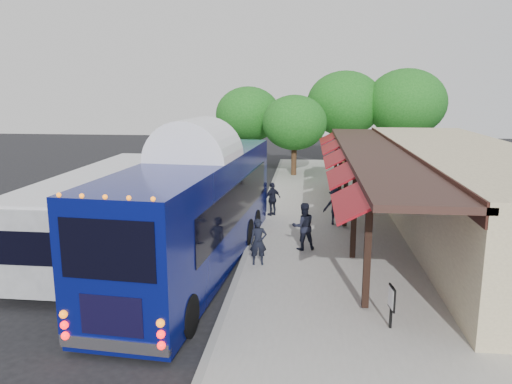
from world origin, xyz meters
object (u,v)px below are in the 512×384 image
at_px(ped_b, 303,226).
at_px(ped_c, 273,199).
at_px(city_bus, 100,207).
at_px(sign_board, 392,300).
at_px(ped_d, 335,206).
at_px(coach_bus, 197,206).
at_px(ped_a, 258,242).

relative_size(ped_b, ped_c, 1.13).
height_order(city_bus, sign_board, city_bus).
bearing_deg(ped_d, ped_c, -20.21).
bearing_deg(ped_c, ped_d, 112.65).
bearing_deg(ped_d, city_bus, 27.26).
relative_size(city_bus, ped_d, 6.78).
relative_size(city_bus, sign_board, 9.99).
distance_m(coach_bus, ped_a, 2.38).
bearing_deg(ped_a, city_bus, 157.70).
relative_size(coach_bus, city_bus, 1.16).
xyz_separation_m(ped_b, sign_board, (2.22, -5.90, -0.14)).
bearing_deg(coach_bus, city_bus, 163.53).
relative_size(ped_a, sign_board, 1.43).
xyz_separation_m(city_bus, ped_d, (8.85, 3.78, -0.66)).
xyz_separation_m(city_bus, ped_c, (6.05, 5.05, -0.68)).
distance_m(ped_a, sign_board, 5.55).
xyz_separation_m(city_bus, ped_a, (6.05, -1.50, -0.68)).
xyz_separation_m(coach_bus, sign_board, (5.74, -4.10, -1.25)).
relative_size(ped_a, ped_b, 0.89).
distance_m(coach_bus, sign_board, 7.16).
relative_size(ped_b, ped_d, 1.09).
xyz_separation_m(coach_bus, ped_d, (4.85, 5.34, -1.18)).
distance_m(ped_b, ped_d, 3.78).
xyz_separation_m(ped_c, ped_d, (2.80, -1.27, 0.03)).
xyz_separation_m(ped_a, ped_b, (1.47, 1.74, 0.09)).
bearing_deg(ped_b, ped_c, -89.85).
xyz_separation_m(coach_bus, city_bus, (-4.00, 1.56, -0.53)).
height_order(city_bus, ped_a, city_bus).
xyz_separation_m(coach_bus, ped_a, (2.05, 0.05, -1.20)).
distance_m(city_bus, ped_d, 9.65).
distance_m(city_bus, ped_c, 7.91).
height_order(ped_b, ped_d, ped_b).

